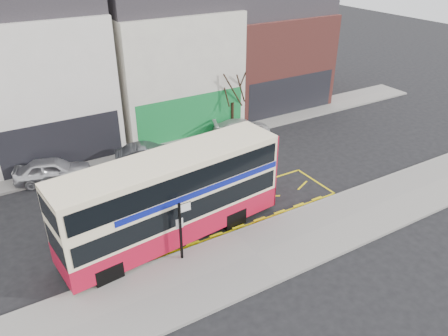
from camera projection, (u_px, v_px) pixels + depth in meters
ground at (231, 230)px, 22.02m from camera, size 120.00×120.00×0.00m
pavement at (256, 255)px, 20.25m from camera, size 40.00×4.00×0.15m
kerb at (235, 233)px, 21.70m from camera, size 40.00×0.15×0.15m
far_pavement at (148, 148)px, 30.29m from camera, size 50.00×3.00×0.15m
road_markings at (215, 215)px, 23.23m from camera, size 14.00×3.40×0.01m
terrace_left at (39, 71)px, 28.33m from camera, size 8.00×8.01×11.80m
terrace_green_shop at (166, 57)px, 32.49m from camera, size 9.00×8.01×11.30m
terrace_right at (264, 49)px, 36.78m from camera, size 9.00×8.01×10.30m
double_decker_bus at (173, 197)px, 20.49m from camera, size 11.25×3.72×4.41m
bus_stop_post at (181, 225)px, 19.14m from camera, size 0.73×0.13×2.95m
car_silver at (53, 170)px, 25.99m from camera, size 4.75×3.09×1.50m
car_grey at (147, 154)px, 28.09m from camera, size 4.26×2.34×1.33m
car_white at (242, 128)px, 31.97m from camera, size 4.53×3.04×1.22m
street_tree_right at (233, 79)px, 31.55m from camera, size 2.65×2.65×5.72m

